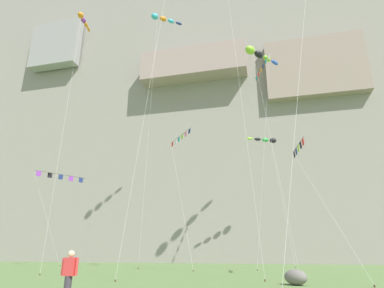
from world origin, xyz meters
TOP-DOWN VIEW (x-y plane):
  - cliff_face at (0.00, 52.37)m, footprint 180.00×23.88m
  - boulder_mid_field at (11.49, 14.15)m, footprint 1.49×1.47m
  - spectator_watching_right at (4.27, 5.90)m, footprint 0.57×0.22m
  - kite_banner_high_left at (12.92, 18.82)m, footprint 2.41×6.92m
  - kite_windsock_mid_right at (-1.08, 27.93)m, footprint 3.64×3.48m
  - kite_banner_near_cliff at (1.45, 28.38)m, footprint 4.39×6.84m
  - kite_banner_low_center at (10.83, 29.26)m, footprint 2.76×6.16m
  - kite_windsock_high_right at (10.73, 34.91)m, footprint 4.28×3.86m
  - kite_windsock_far_right at (-6.79, 19.86)m, footprint 2.16×5.05m
  - kite_banner_upper_right at (-15.72, 31.71)m, footprint 4.74×5.85m
  - kite_windsock_far_left at (10.56, 29.17)m, footprint 4.11×8.33m

SIDE VIEW (x-z plane):
  - boulder_mid_field at x=11.49m, z-range 0.00..0.74m
  - spectator_watching_right at x=4.27m, z-range 0.06..1.68m
  - kite_banner_high_left at x=12.92m, z-range 3.71..12.50m
  - kite_banner_upper_right at x=-15.72m, z-range 5.02..16.18m
  - kite_banner_near_cliff at x=1.45m, z-range 6.13..20.02m
  - kite_windsock_high_right at x=10.73m, z-range 7.21..22.34m
  - kite_banner_low_center at x=10.83m, z-range 9.63..31.72m
  - kite_windsock_far_left at x=10.56m, z-range 11.54..35.56m
  - kite_windsock_far_right at x=-6.79m, z-range 11.82..36.55m
  - cliff_face at x=0.00m, z-range 0.01..58.24m
  - kite_windsock_mid_right at x=-1.08m, z-range 14.75..45.10m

